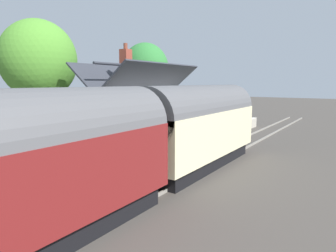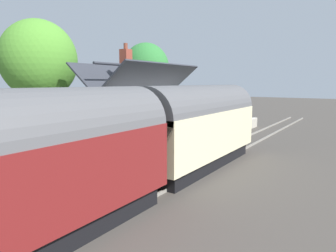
{
  "view_description": "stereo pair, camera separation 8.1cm",
  "coord_description": "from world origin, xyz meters",
  "px_view_note": "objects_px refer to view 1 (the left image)",
  "views": [
    {
      "loc": [
        -14.6,
        -8.23,
        4.46
      ],
      "look_at": [
        0.3,
        1.5,
        1.91
      ],
      "focal_mm": 32.56,
      "sensor_mm": 36.0,
      "label": 1
    },
    {
      "loc": [
        -14.55,
        -8.3,
        4.46
      ],
      "look_at": [
        0.3,
        1.5,
        1.91
      ],
      "focal_mm": 32.56,
      "sensor_mm": 36.0,
      "label": 2
    }
  ],
  "objects_px": {
    "bench_mid_platform": "(197,121)",
    "planter_edge_far": "(56,151)",
    "train": "(147,138)",
    "tree_mid_background": "(39,60)",
    "planter_bench_right": "(18,150)",
    "tree_behind_building": "(145,69)",
    "station_sign_board": "(30,148)",
    "station_building": "(139,113)",
    "planter_edge_near": "(215,120)",
    "planter_bench_left": "(208,122)",
    "bench_platform_end": "(86,146)"
  },
  "relations": [
    {
      "from": "planter_edge_far",
      "to": "tree_mid_background",
      "type": "xyz_separation_m",
      "value": [
        3.06,
        5.47,
        4.69
      ]
    },
    {
      "from": "bench_platform_end",
      "to": "planter_edge_near",
      "type": "relative_size",
      "value": 1.95
    },
    {
      "from": "bench_platform_end",
      "to": "planter_bench_right",
      "type": "bearing_deg",
      "value": 128.96
    },
    {
      "from": "planter_bench_left",
      "to": "planter_edge_far",
      "type": "xyz_separation_m",
      "value": [
        -11.97,
        2.27,
        -0.28
      ]
    },
    {
      "from": "station_sign_board",
      "to": "station_building",
      "type": "bearing_deg",
      "value": 13.8
    },
    {
      "from": "planter_bench_right",
      "to": "planter_bench_left",
      "type": "height_order",
      "value": "planter_bench_left"
    },
    {
      "from": "bench_platform_end",
      "to": "station_sign_board",
      "type": "height_order",
      "value": "station_sign_board"
    },
    {
      "from": "bench_platform_end",
      "to": "planter_edge_near",
      "type": "height_order",
      "value": "bench_platform_end"
    },
    {
      "from": "bench_mid_platform",
      "to": "planter_bench_left",
      "type": "xyz_separation_m",
      "value": [
        -0.57,
        -1.27,
        0.09
      ]
    },
    {
      "from": "planter_edge_near",
      "to": "bench_platform_end",
      "type": "bearing_deg",
      "value": 177.99
    },
    {
      "from": "tree_mid_background",
      "to": "station_building",
      "type": "bearing_deg",
      "value": -57.1
    },
    {
      "from": "planter_bench_right",
      "to": "bench_platform_end",
      "type": "bearing_deg",
      "value": -51.04
    },
    {
      "from": "planter_edge_far",
      "to": "tree_mid_background",
      "type": "bearing_deg",
      "value": 60.81
    },
    {
      "from": "bench_mid_platform",
      "to": "planter_edge_far",
      "type": "distance_m",
      "value": 12.58
    },
    {
      "from": "bench_platform_end",
      "to": "bench_mid_platform",
      "type": "height_order",
      "value": "same"
    },
    {
      "from": "train",
      "to": "planter_edge_near",
      "type": "distance_m",
      "value": 14.71
    },
    {
      "from": "bench_platform_end",
      "to": "planter_edge_far",
      "type": "distance_m",
      "value": 1.4
    },
    {
      "from": "planter_edge_near",
      "to": "tree_mid_background",
      "type": "xyz_separation_m",
      "value": [
        -11.83,
        7.04,
        4.6
      ]
    },
    {
      "from": "tree_mid_background",
      "to": "bench_mid_platform",
      "type": "bearing_deg",
      "value": -34.32
    },
    {
      "from": "station_sign_board",
      "to": "tree_mid_background",
      "type": "distance_m",
      "value": 10.26
    },
    {
      "from": "planter_bench_right",
      "to": "tree_behind_building",
      "type": "relative_size",
      "value": 0.09
    },
    {
      "from": "train",
      "to": "planter_edge_far",
      "type": "distance_m",
      "value": 5.15
    },
    {
      "from": "station_sign_board",
      "to": "planter_bench_left",
      "type": "bearing_deg",
      "value": -0.47
    },
    {
      "from": "planter_bench_left",
      "to": "tree_behind_building",
      "type": "distance_m",
      "value": 13.6
    },
    {
      "from": "station_building",
      "to": "bench_mid_platform",
      "type": "height_order",
      "value": "station_building"
    },
    {
      "from": "train",
      "to": "tree_mid_background",
      "type": "xyz_separation_m",
      "value": [
        2.44,
        10.48,
        3.67
      ]
    },
    {
      "from": "planter_bench_left",
      "to": "planter_edge_near",
      "type": "bearing_deg",
      "value": 13.39
    },
    {
      "from": "planter_edge_near",
      "to": "tree_mid_background",
      "type": "distance_m",
      "value": 14.52
    },
    {
      "from": "bench_mid_platform",
      "to": "station_building",
      "type": "bearing_deg",
      "value": 169.49
    },
    {
      "from": "planter_edge_near",
      "to": "planter_bench_right",
      "type": "bearing_deg",
      "value": 169.55
    },
    {
      "from": "train",
      "to": "station_building",
      "type": "xyz_separation_m",
      "value": [
        5.9,
        5.13,
        0.26
      ]
    },
    {
      "from": "train",
      "to": "planter_bench_right",
      "type": "xyz_separation_m",
      "value": [
        -1.73,
        6.39,
        -0.92
      ]
    },
    {
      "from": "tree_behind_building",
      "to": "tree_mid_background",
      "type": "bearing_deg",
      "value": -168.12
    },
    {
      "from": "tree_mid_background",
      "to": "station_sign_board",
      "type": "bearing_deg",
      "value": -126.99
    },
    {
      "from": "planter_bench_right",
      "to": "tree_behind_building",
      "type": "xyz_separation_m",
      "value": [
        19.68,
        7.35,
        4.7
      ]
    },
    {
      "from": "station_building",
      "to": "bench_platform_end",
      "type": "relative_size",
      "value": 5.45
    },
    {
      "from": "bench_platform_end",
      "to": "planter_bench_left",
      "type": "relative_size",
      "value": 1.28
    },
    {
      "from": "bench_platform_end",
      "to": "tree_behind_building",
      "type": "distance_m",
      "value": 20.74
    },
    {
      "from": "bench_mid_platform",
      "to": "train",
      "type": "bearing_deg",
      "value": -161.41
    },
    {
      "from": "bench_mid_platform",
      "to": "planter_edge_far",
      "type": "bearing_deg",
      "value": 175.43
    },
    {
      "from": "bench_mid_platform",
      "to": "station_sign_board",
      "type": "xyz_separation_m",
      "value": [
        -15.22,
        -1.14,
        0.71
      ]
    },
    {
      "from": "train",
      "to": "planter_edge_far",
      "type": "xyz_separation_m",
      "value": [
        -0.62,
        5.01,
        -1.02
      ]
    },
    {
      "from": "bench_mid_platform",
      "to": "planter_bench_right",
      "type": "relative_size",
      "value": 1.87
    },
    {
      "from": "planter_edge_near",
      "to": "bench_mid_platform",
      "type": "bearing_deg",
      "value": 166.39
    },
    {
      "from": "train",
      "to": "planter_bench_left",
      "type": "bearing_deg",
      "value": 13.6
    },
    {
      "from": "planter_bench_right",
      "to": "tree_mid_background",
      "type": "distance_m",
      "value": 7.43
    },
    {
      "from": "station_sign_board",
      "to": "tree_behind_building",
      "type": "distance_m",
      "value": 24.18
    },
    {
      "from": "planter_bench_left",
      "to": "tree_mid_background",
      "type": "distance_m",
      "value": 12.6
    },
    {
      "from": "station_building",
      "to": "tree_mid_background",
      "type": "relative_size",
      "value": 0.91
    },
    {
      "from": "bench_platform_end",
      "to": "planter_bench_right",
      "type": "relative_size",
      "value": 1.85
    }
  ]
}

